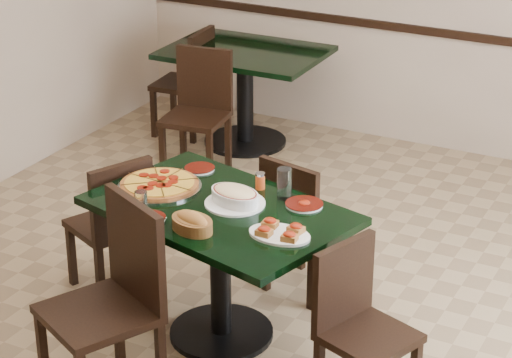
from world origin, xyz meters
The scene contains 20 objects.
floor centered at (0.00, 0.00, 0.00)m, with size 5.50×5.50×0.00m, color olive.
main_table centered at (-0.14, -0.33, 0.57)m, with size 1.44×1.11×0.75m.
back_table centered at (-1.31, 2.13, 0.52)m, with size 1.18×0.87×0.75m.
chair_far centered at (0.03, 0.26, 0.46)m, with size 0.46×0.46×0.82m.
chair_near centered at (-0.31, -1.00, 0.56)m, with size 0.62×0.62×1.00m.
chair_right centered at (0.70, -0.52, 0.45)m, with size 0.48×0.48×0.81m.
chair_left centered at (-0.88, -0.20, 0.45)m, with size 0.51×0.51×0.82m.
back_chair_near centered at (-1.35, 1.52, 0.50)m, with size 0.47×0.47×0.89m.
back_chair_left centered at (-1.78, 2.10, 0.47)m, with size 0.43×0.43×0.85m.
pepperoni_pizza centered at (-0.53, -0.27, 0.77)m, with size 0.44×0.44×0.04m.
lasagna_casserole centered at (-0.08, -0.26, 0.80)m, with size 0.31×0.31×0.09m.
bread_basket centered at (-0.13, -0.61, 0.79)m, with size 0.27×0.22×0.10m.
bruschetta_platter centered at (0.27, -0.47, 0.77)m, with size 0.31×0.21×0.05m.
side_plate_near centered at (-0.37, -0.61, 0.76)m, with size 0.17×0.17×0.02m.
side_plate_far_r centered at (0.23, -0.12, 0.76)m, with size 0.19×0.19×0.03m.
side_plate_far_l centered at (-0.46, 0.03, 0.76)m, with size 0.16×0.16×0.02m.
napkin_setting centered at (-0.40, -0.60, 0.75)m, with size 0.19×0.19×0.01m.
water_glass_a centered at (0.10, -0.08, 0.83)m, with size 0.07×0.07×0.16m, color silver.
water_glass_b centered at (-0.42, -0.60, 0.82)m, with size 0.06×0.06×0.13m, color silver.
pepper_shaker centered at (-0.06, -0.04, 0.80)m, with size 0.05×0.05×0.09m.
Camera 1 is at (2.10, -4.21, 2.90)m, focal length 70.00 mm.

